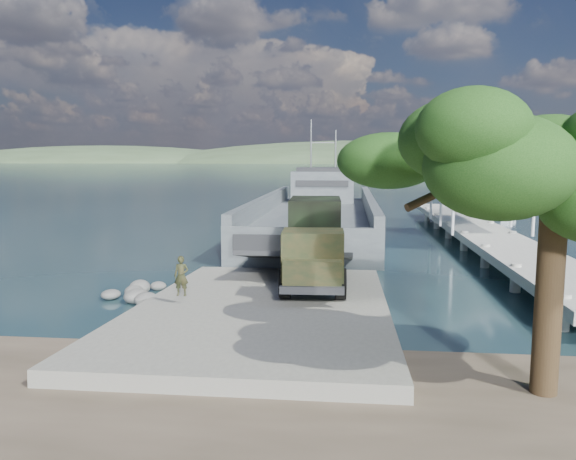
% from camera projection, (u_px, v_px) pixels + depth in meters
% --- Properties ---
extents(ground, '(1400.00, 1400.00, 0.00)m').
position_uv_depth(ground, '(268.00, 307.00, 24.17)').
color(ground, '#19363C').
rests_on(ground, ground).
extents(boat_ramp, '(10.00, 18.00, 0.50)m').
position_uv_depth(boat_ramp, '(265.00, 308.00, 23.15)').
color(boat_ramp, gray).
rests_on(boat_ramp, ground).
extents(shoreline_rocks, '(3.20, 5.60, 0.90)m').
position_uv_depth(shoreline_rocks, '(134.00, 301.00, 25.30)').
color(shoreline_rocks, '#545452').
rests_on(shoreline_rocks, ground).
extents(distant_headlands, '(1000.00, 240.00, 48.00)m').
position_uv_depth(distant_headlands, '(393.00, 163.00, 571.17)').
color(distant_headlands, '#3C5132').
rests_on(distant_headlands, ground).
extents(pier, '(6.40, 44.00, 6.10)m').
position_uv_depth(pier, '(479.00, 223.00, 41.12)').
color(pier, '#A7A99F').
rests_on(pier, ground).
extents(landing_craft, '(9.54, 37.21, 11.03)m').
position_uv_depth(landing_craft, '(317.00, 222.00, 47.70)').
color(landing_craft, '#485055').
rests_on(landing_craft, ground).
extents(military_truck, '(3.04, 8.54, 3.91)m').
position_uv_depth(military_truck, '(315.00, 242.00, 26.35)').
color(military_truck, black).
rests_on(military_truck, boat_ramp).
extents(soldier, '(0.60, 0.40, 1.61)m').
position_uv_depth(soldier, '(182.00, 285.00, 22.56)').
color(soldier, '#1E2F1A').
rests_on(soldier, boat_ramp).
extents(sailboat_near, '(3.23, 6.50, 7.61)m').
position_uv_depth(sailboat_near, '(476.00, 218.00, 55.21)').
color(sailboat_near, white).
rests_on(sailboat_near, ground).
extents(sailboat_far, '(1.79, 5.44, 6.55)m').
position_uv_depth(sailboat_far, '(501.00, 213.00, 61.24)').
color(sailboat_far, white).
rests_on(sailboat_far, ground).
extents(overhang_tree, '(8.58, 7.91, 7.79)m').
position_uv_depth(overhang_tree, '(527.00, 165.00, 14.30)').
color(overhang_tree, '#352315').
rests_on(overhang_tree, ground).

